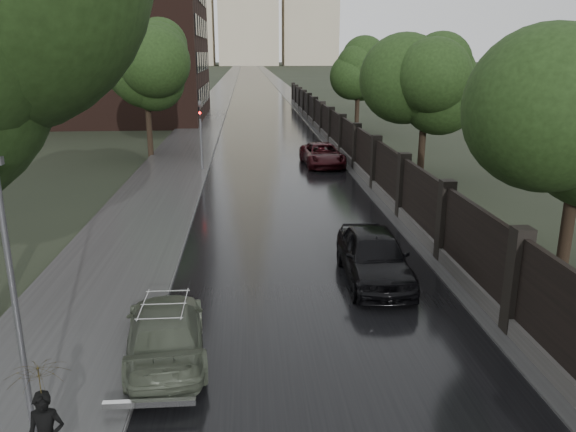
% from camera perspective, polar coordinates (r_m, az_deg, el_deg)
% --- Properties ---
extents(road, '(8.00, 420.00, 0.02)m').
position_cam_1_polar(road, '(196.99, -3.79, 14.34)').
color(road, black).
rests_on(road, ground).
extents(sidewalk_left, '(4.00, 420.00, 0.16)m').
position_cam_1_polar(sidewalk_left, '(197.02, -5.59, 14.32)').
color(sidewalk_left, '#2D2D2D').
rests_on(sidewalk_left, ground).
extents(verge_right, '(3.00, 420.00, 0.08)m').
position_cam_1_polar(verge_right, '(197.11, -2.14, 14.37)').
color(verge_right, '#2D2D2D').
rests_on(verge_right, ground).
extents(fence_right, '(0.45, 75.72, 2.70)m').
position_cam_1_polar(fence_right, '(39.78, 5.04, 8.18)').
color(fence_right, '#383533').
rests_on(fence_right, ground).
extents(tree_left_far, '(4.25, 4.25, 7.39)m').
position_cam_1_polar(tree_left_far, '(37.43, -14.27, 13.77)').
color(tree_left_far, black).
rests_on(tree_left_far, ground).
extents(tree_right_b, '(4.08, 4.08, 7.01)m').
position_cam_1_polar(tree_right_b, '(30.34, 13.84, 12.76)').
color(tree_right_b, black).
rests_on(tree_right_b, ground).
extents(tree_right_c, '(4.08, 4.08, 7.01)m').
position_cam_1_polar(tree_right_c, '(47.79, 7.16, 14.22)').
color(tree_right_c, black).
rests_on(tree_right_c, ground).
extents(lamp_post, '(0.25, 0.12, 5.11)m').
position_cam_1_polar(lamp_post, '(9.95, -25.92, -8.55)').
color(lamp_post, '#59595E').
rests_on(lamp_post, ground).
extents(traffic_light, '(0.16, 0.32, 4.00)m').
position_cam_1_polar(traffic_light, '(32.24, -8.86, 8.65)').
color(traffic_light, '#59595E').
rests_on(traffic_light, ground).
extents(brick_building, '(24.00, 18.00, 20.00)m').
position_cam_1_polar(brick_building, '(61.18, -20.73, 18.51)').
color(brick_building, black).
rests_on(brick_building, ground).
extents(volga_sedan, '(2.23, 4.40, 1.22)m').
position_cam_1_polar(volga_sedan, '(13.02, -12.33, -11.37)').
color(volga_sedan, '#4B5342').
rests_on(volga_sedan, ground).
extents(car_right_near, '(1.92, 4.62, 1.56)m').
position_cam_1_polar(car_right_near, '(16.86, 8.73, -4.00)').
color(car_right_near, black).
rests_on(car_right_near, ground).
extents(car_right_far, '(2.49, 4.92, 1.33)m').
position_cam_1_polar(car_right_far, '(33.97, 3.52, 6.24)').
color(car_right_far, black).
rests_on(car_right_far, ground).
extents(pedestrian_umbrella, '(0.92, 0.94, 2.45)m').
position_cam_1_polar(pedestrian_umbrella, '(9.39, -23.87, -15.85)').
color(pedestrian_umbrella, black).
rests_on(pedestrian_umbrella, sidewalk_left).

